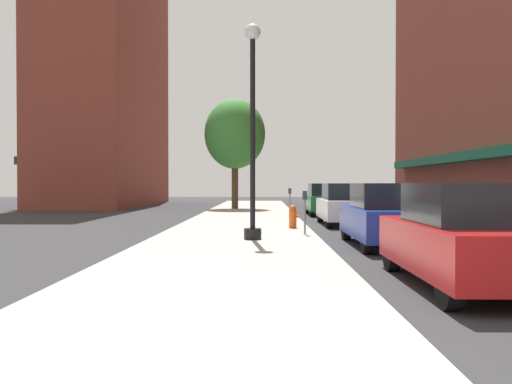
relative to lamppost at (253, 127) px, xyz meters
name	(u,v)px	position (x,y,z in m)	size (l,w,h in m)	color
ground_plane	(341,223)	(3.50, 7.70, -3.20)	(90.00, 90.00, 0.00)	#2D2D30
sidewalk_slab	(245,220)	(-0.50, 8.70, -3.14)	(4.80, 50.00, 0.12)	#A8A399
building_far_background	(108,64)	(-11.51, 26.70, 7.55)	(6.80, 18.00, 21.54)	brown
lamppost	(253,127)	(0.00, 0.00, 0.00)	(0.48, 0.48, 5.90)	black
fire_hydrant	(293,216)	(1.31, 3.88, -2.68)	(0.33, 0.26, 0.79)	#E05614
parking_meter_near	(290,198)	(1.55, 10.92, -2.25)	(0.14, 0.09, 1.31)	slate
parking_meter_far	(305,207)	(1.55, 1.52, -2.25)	(0.14, 0.09, 1.31)	slate
tree_near	(235,134)	(-1.45, 18.59, 1.47)	(3.72, 3.72, 6.72)	#4C3823
car_red	(466,237)	(3.50, -6.33, -2.39)	(1.80, 4.30, 1.66)	black
car_blue	(386,216)	(3.50, -0.64, -2.39)	(1.80, 4.30, 1.66)	black
car_white	(344,205)	(3.50, 6.68, -2.39)	(1.80, 4.30, 1.66)	black
car_green	(324,200)	(3.50, 13.73, -2.39)	(1.80, 4.30, 1.66)	black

